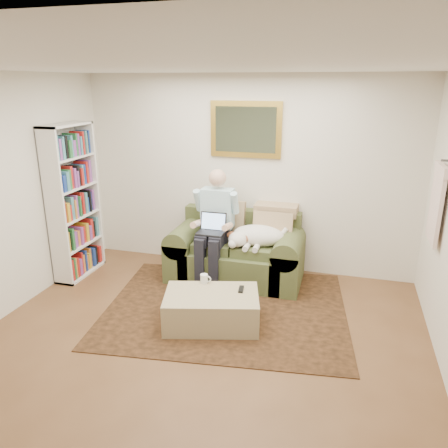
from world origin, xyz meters
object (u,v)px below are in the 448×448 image
at_px(seated_man, 214,228).
at_px(ottoman, 212,309).
at_px(laptop, 212,227).
at_px(coffee_mug, 204,279).
at_px(sofa, 236,257).
at_px(sleeping_dog, 258,235).
at_px(bookshelf, 73,202).

distance_m(seated_man, ottoman, 1.22).
xyz_separation_m(seated_man, ottoman, (0.30, -1.05, -0.54)).
bearing_deg(laptop, coffee_mug, -79.54).
relative_size(sofa, coffee_mug, 17.18).
relative_size(sleeping_dog, coffee_mug, 7.08).
bearing_deg(sofa, ottoman, -88.08).
xyz_separation_m(sofa, sleeping_dog, (0.31, -0.09, 0.36)).
bearing_deg(coffee_mug, ottoman, -56.05).
bearing_deg(bookshelf, sofa, 11.73).
bearing_deg(coffee_mug, sleeping_dog, 64.08).
relative_size(laptop, bookshelf, 0.17).
bearing_deg(laptop, bookshelf, -173.50).
bearing_deg(coffee_mug, sofa, 82.92).
distance_m(seated_man, laptop, 0.08).
xyz_separation_m(seated_man, coffee_mug, (0.14, -0.81, -0.31)).
bearing_deg(coffee_mug, laptop, 100.46).
bearing_deg(sofa, bookshelf, -168.27).
distance_m(seated_man, sleeping_dog, 0.57).
height_order(seated_man, coffee_mug, seated_man).
xyz_separation_m(seated_man, bookshelf, (-1.82, -0.27, 0.28)).
xyz_separation_m(laptop, coffee_mug, (0.14, -0.74, -0.35)).
relative_size(sleeping_dog, ottoman, 0.72).
height_order(seated_man, laptop, seated_man).
bearing_deg(bookshelf, ottoman, -20.12).
xyz_separation_m(ottoman, bookshelf, (-2.12, 0.78, 0.82)).
height_order(seated_man, sleeping_dog, seated_man).
height_order(sofa, sleeping_dog, sofa).
xyz_separation_m(seated_man, sleeping_dog, (0.57, 0.07, -0.07)).
xyz_separation_m(coffee_mug, bookshelf, (-1.96, 0.54, 0.59)).
distance_m(sleeping_dog, bookshelf, 2.43).
bearing_deg(ottoman, bookshelf, 159.88).
bearing_deg(sofa, coffee_mug, -97.08).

